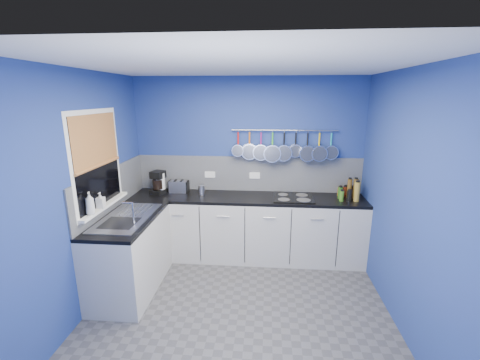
# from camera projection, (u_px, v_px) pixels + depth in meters

# --- Properties ---
(floor) EXTENTS (3.20, 3.00, 0.02)m
(floor) POSITION_uv_depth(u_px,v_px,m) (239.00, 310.00, 3.45)
(floor) COLOR #47474C
(floor) RESTS_ON ground
(ceiling) EXTENTS (3.20, 3.00, 0.02)m
(ceiling) POSITION_uv_depth(u_px,v_px,m) (238.00, 64.00, 2.81)
(ceiling) COLOR white
(ceiling) RESTS_ON ground
(wall_back) EXTENTS (3.20, 0.02, 2.50)m
(wall_back) POSITION_uv_depth(u_px,v_px,m) (248.00, 167.00, 4.58)
(wall_back) COLOR navy
(wall_back) RESTS_ON ground
(wall_front) EXTENTS (3.20, 0.02, 2.50)m
(wall_front) POSITION_uv_depth(u_px,v_px,m) (213.00, 289.00, 1.67)
(wall_front) COLOR navy
(wall_front) RESTS_ON ground
(wall_left) EXTENTS (0.02, 3.00, 2.50)m
(wall_left) POSITION_uv_depth(u_px,v_px,m) (82.00, 195.00, 3.26)
(wall_left) COLOR navy
(wall_left) RESTS_ON ground
(wall_right) EXTENTS (0.02, 3.00, 2.50)m
(wall_right) POSITION_uv_depth(u_px,v_px,m) (409.00, 204.00, 2.99)
(wall_right) COLOR navy
(wall_right) RESTS_ON ground
(backsplash_back) EXTENTS (3.20, 0.02, 0.50)m
(backsplash_back) POSITION_uv_depth(u_px,v_px,m) (248.00, 174.00, 4.59)
(backsplash_back) COLOR slate
(backsplash_back) RESTS_ON wall_back
(backsplash_left) EXTENTS (0.02, 1.80, 0.50)m
(backsplash_left) POSITION_uv_depth(u_px,v_px,m) (113.00, 188.00, 3.86)
(backsplash_left) COLOR slate
(backsplash_left) RESTS_ON wall_left
(cabinet_run_back) EXTENTS (3.20, 0.60, 0.86)m
(cabinet_run_back) POSITION_uv_depth(u_px,v_px,m) (246.00, 228.00, 4.49)
(cabinet_run_back) COLOR #BAB8B3
(cabinet_run_back) RESTS_ON ground
(worktop_back) EXTENTS (3.20, 0.60, 0.04)m
(worktop_back) POSITION_uv_depth(u_px,v_px,m) (246.00, 198.00, 4.38)
(worktop_back) COLOR black
(worktop_back) RESTS_ON cabinet_run_back
(cabinet_run_left) EXTENTS (0.60, 1.20, 0.86)m
(cabinet_run_left) POSITION_uv_depth(u_px,v_px,m) (131.00, 255.00, 3.73)
(cabinet_run_left) COLOR #BAB8B3
(cabinet_run_left) RESTS_ON ground
(worktop_left) EXTENTS (0.60, 1.20, 0.04)m
(worktop_left) POSITION_uv_depth(u_px,v_px,m) (127.00, 219.00, 3.62)
(worktop_left) COLOR black
(worktop_left) RESTS_ON cabinet_run_left
(window_frame) EXTENTS (0.01, 1.00, 1.10)m
(window_frame) POSITION_uv_depth(u_px,v_px,m) (97.00, 161.00, 3.47)
(window_frame) COLOR white
(window_frame) RESTS_ON wall_left
(window_glass) EXTENTS (0.01, 0.90, 1.00)m
(window_glass) POSITION_uv_depth(u_px,v_px,m) (98.00, 161.00, 3.47)
(window_glass) COLOR black
(window_glass) RESTS_ON wall_left
(bamboo_blind) EXTENTS (0.01, 0.90, 0.55)m
(bamboo_blind) POSITION_uv_depth(u_px,v_px,m) (96.00, 140.00, 3.41)
(bamboo_blind) COLOR #AB7C41
(bamboo_blind) RESTS_ON wall_left
(window_sill) EXTENTS (0.10, 0.98, 0.03)m
(window_sill) POSITION_uv_depth(u_px,v_px,m) (104.00, 206.00, 3.60)
(window_sill) COLOR white
(window_sill) RESTS_ON wall_left
(sink_unit) EXTENTS (0.50, 0.95, 0.01)m
(sink_unit) POSITION_uv_depth(u_px,v_px,m) (127.00, 217.00, 3.61)
(sink_unit) COLOR silver
(sink_unit) RESTS_ON worktop_left
(mixer_tap) EXTENTS (0.12, 0.08, 0.26)m
(mixer_tap) POSITION_uv_depth(u_px,v_px,m) (133.00, 213.00, 3.39)
(mixer_tap) COLOR silver
(mixer_tap) RESTS_ON worktop_left
(socket_left) EXTENTS (0.15, 0.01, 0.09)m
(socket_left) POSITION_uv_depth(u_px,v_px,m) (210.00, 175.00, 4.62)
(socket_left) COLOR white
(socket_left) RESTS_ON backsplash_back
(socket_right) EXTENTS (0.15, 0.01, 0.09)m
(socket_right) POSITION_uv_depth(u_px,v_px,m) (255.00, 175.00, 4.57)
(socket_right) COLOR white
(socket_right) RESTS_ON backsplash_back
(pot_rail) EXTENTS (1.45, 0.02, 0.02)m
(pot_rail) POSITION_uv_depth(u_px,v_px,m) (284.00, 130.00, 4.35)
(pot_rail) COLOR silver
(pot_rail) RESTS_ON wall_back
(soap_bottle_a) EXTENTS (0.12, 0.12, 0.24)m
(soap_bottle_a) POSITION_uv_depth(u_px,v_px,m) (90.00, 203.00, 3.26)
(soap_bottle_a) COLOR white
(soap_bottle_a) RESTS_ON window_sill
(soap_bottle_b) EXTENTS (0.08, 0.08, 0.17)m
(soap_bottle_b) POSITION_uv_depth(u_px,v_px,m) (100.00, 200.00, 3.47)
(soap_bottle_b) COLOR white
(soap_bottle_b) RESTS_ON window_sill
(paper_towel) EXTENTS (0.14, 0.14, 0.29)m
(paper_towel) POSITION_uv_depth(u_px,v_px,m) (161.00, 183.00, 4.50)
(paper_towel) COLOR white
(paper_towel) RESTS_ON worktop_back
(coffee_maker) EXTENTS (0.23, 0.24, 0.32)m
(coffee_maker) POSITION_uv_depth(u_px,v_px,m) (158.00, 183.00, 4.47)
(coffee_maker) COLOR black
(coffee_maker) RESTS_ON worktop_back
(toaster) EXTENTS (0.26, 0.15, 0.17)m
(toaster) POSITION_uv_depth(u_px,v_px,m) (179.00, 186.00, 4.55)
(toaster) COLOR silver
(toaster) RESTS_ON worktop_back
(canister) EXTENTS (0.11, 0.11, 0.13)m
(canister) POSITION_uv_depth(u_px,v_px,m) (202.00, 190.00, 4.44)
(canister) COLOR silver
(canister) RESTS_ON worktop_back
(hob) EXTENTS (0.53, 0.47, 0.01)m
(hob) POSITION_uv_depth(u_px,v_px,m) (293.00, 198.00, 4.30)
(hob) COLOR black
(hob) RESTS_ON worktop_back
(pan_0) EXTENTS (0.17, 0.12, 0.36)m
(pan_0) POSITION_uv_depth(u_px,v_px,m) (238.00, 143.00, 4.44)
(pan_0) COLOR silver
(pan_0) RESTS_ON pot_rail
(pan_1) EXTENTS (0.22, 0.05, 0.41)m
(pan_1) POSITION_uv_depth(u_px,v_px,m) (249.00, 145.00, 4.43)
(pan_1) COLOR silver
(pan_1) RESTS_ON pot_rail
(pan_2) EXTENTS (0.23, 0.08, 0.42)m
(pan_2) POSITION_uv_depth(u_px,v_px,m) (261.00, 145.00, 4.42)
(pan_2) COLOR silver
(pan_2) RESTS_ON pot_rail
(pan_3) EXTENTS (0.24, 0.12, 0.43)m
(pan_3) POSITION_uv_depth(u_px,v_px,m) (272.00, 146.00, 4.41)
(pan_3) COLOR silver
(pan_3) RESTS_ON pot_rail
(pan_4) EXTENTS (0.23, 0.10, 0.42)m
(pan_4) POSITION_uv_depth(u_px,v_px,m) (284.00, 146.00, 4.39)
(pan_4) COLOR silver
(pan_4) RESTS_ON pot_rail
(pan_5) EXTENTS (0.18, 0.05, 0.37)m
(pan_5) POSITION_uv_depth(u_px,v_px,m) (296.00, 144.00, 4.37)
(pan_5) COLOR silver
(pan_5) RESTS_ON pot_rail
(pan_6) EXTENTS (0.22, 0.12, 0.41)m
(pan_6) POSITION_uv_depth(u_px,v_px,m) (307.00, 146.00, 4.36)
(pan_6) COLOR silver
(pan_6) RESTS_ON pot_rail
(pan_7) EXTENTS (0.22, 0.12, 0.41)m
(pan_7) POSITION_uv_depth(u_px,v_px,m) (319.00, 146.00, 4.35)
(pan_7) COLOR silver
(pan_7) RESTS_ON pot_rail
(pan_8) EXTENTS (0.20, 0.09, 0.39)m
(pan_8) POSITION_uv_depth(u_px,v_px,m) (331.00, 145.00, 4.34)
(pan_8) COLOR silver
(pan_8) RESTS_ON pot_rail
(condiment_0) EXTENTS (0.05, 0.05, 0.13)m
(condiment_0) POSITION_uv_depth(u_px,v_px,m) (353.00, 192.00, 4.37)
(condiment_0) COLOR black
(condiment_0) RESTS_ON worktop_back
(condiment_1) EXTENTS (0.06, 0.06, 0.13)m
(condiment_1) POSITION_uv_depth(u_px,v_px,m) (345.00, 191.00, 4.38)
(condiment_1) COLOR #4C190C
(condiment_1) RESTS_ON worktop_back
(condiment_2) EXTENTS (0.07, 0.07, 0.12)m
(condiment_2) POSITION_uv_depth(u_px,v_px,m) (340.00, 192.00, 4.38)
(condiment_2) COLOR #8C5914
(condiment_2) RESTS_ON worktop_back
(condiment_3) EXTENTS (0.06, 0.06, 0.27)m
(condiment_3) POSITION_uv_depth(u_px,v_px,m) (355.00, 189.00, 4.25)
(condiment_3) COLOR brown
(condiment_3) RESTS_ON worktop_back
(condiment_4) EXTENTS (0.06, 0.06, 0.27)m
(condiment_4) POSITION_uv_depth(u_px,v_px,m) (349.00, 189.00, 4.25)
(condiment_4) COLOR brown
(condiment_4) RESTS_ON worktop_back
(condiment_5) EXTENTS (0.06, 0.06, 0.16)m
(condiment_5) POSITION_uv_depth(u_px,v_px,m) (340.00, 193.00, 4.27)
(condiment_5) COLOR #265919
(condiment_5) RESTS_ON worktop_back
(condiment_6) EXTENTS (0.07, 0.07, 0.26)m
(condiment_6) POSITION_uv_depth(u_px,v_px,m) (357.00, 192.00, 4.14)
(condiment_6) COLOR olive
(condiment_6) RESTS_ON worktop_back
(condiment_7) EXTENTS (0.06, 0.06, 0.14)m
(condiment_7) POSITION_uv_depth(u_px,v_px,m) (349.00, 196.00, 4.16)
(condiment_7) COLOR black
(condiment_7) RESTS_ON worktop_back
(condiment_8) EXTENTS (0.06, 0.06, 0.14)m
(condiment_8) POSITION_uv_depth(u_px,v_px,m) (342.00, 196.00, 4.16)
(condiment_8) COLOR #3F721E
(condiment_8) RESTS_ON worktop_back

